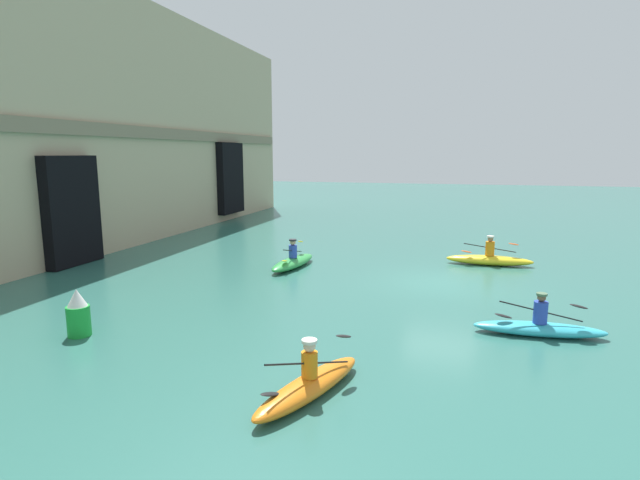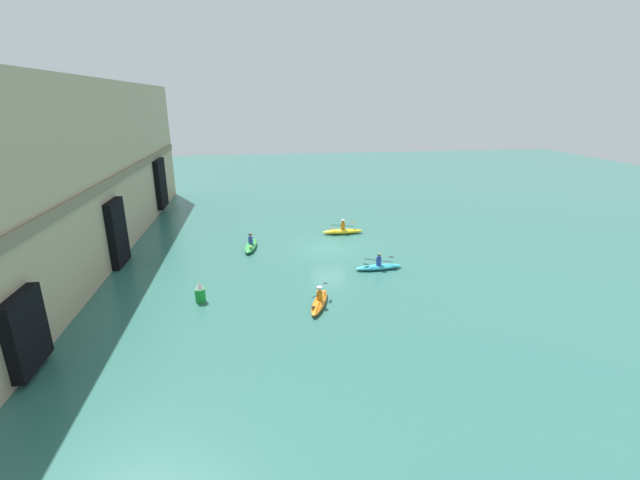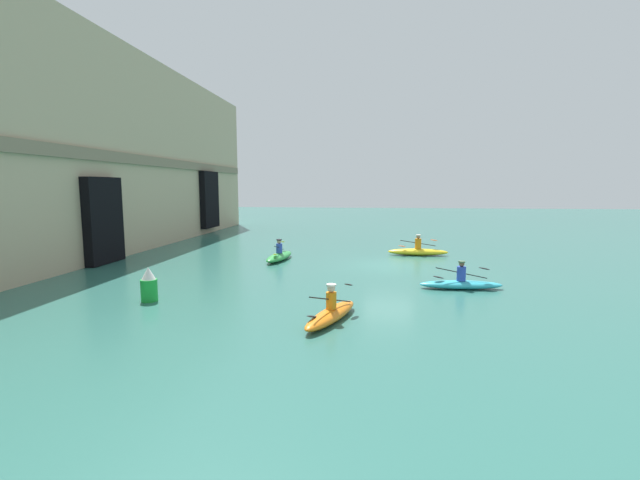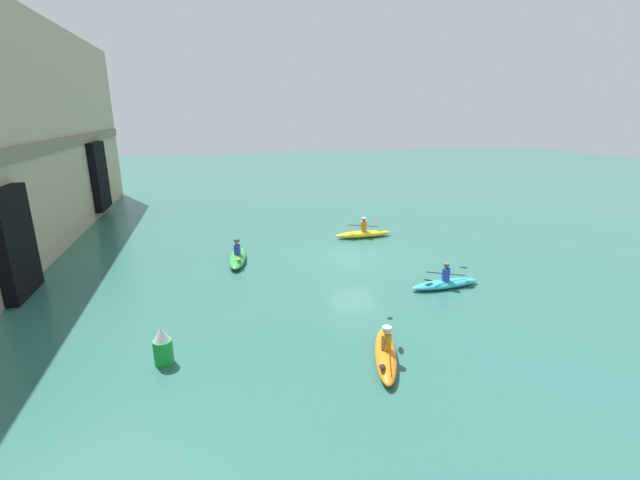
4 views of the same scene
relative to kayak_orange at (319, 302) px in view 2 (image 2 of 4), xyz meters
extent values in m
plane|color=#2D665B|center=(9.29, -2.08, -0.24)|extent=(120.00, 120.00, 0.00)
cube|color=tan|center=(9.00, 15.60, 5.82)|extent=(45.08, 5.57, 12.11)
cube|color=#7C6E59|center=(9.00, 12.76, 5.33)|extent=(44.17, 0.24, 0.58)
cube|color=black|center=(-4.25, 12.66, 1.65)|extent=(2.54, 0.70, 3.26)
cube|color=black|center=(8.20, 12.66, 2.00)|extent=(2.72, 0.70, 4.44)
cube|color=black|center=(22.84, 12.66, 2.63)|extent=(3.12, 0.70, 4.76)
ellipsoid|color=orange|center=(0.00, 0.00, -0.05)|extent=(3.19, 1.66, 0.38)
cylinder|color=orange|center=(0.00, 0.00, 0.39)|extent=(0.31, 0.31, 0.50)
sphere|color=beige|center=(0.00, 0.00, 0.76)|extent=(0.24, 0.24, 0.24)
cylinder|color=silver|center=(0.00, 0.00, 0.85)|extent=(0.29, 0.29, 0.06)
cylinder|color=black|center=(0.00, 0.00, 0.41)|extent=(1.92, 1.07, 0.64)
ellipsoid|color=black|center=(0.84, -0.46, 0.69)|extent=(0.47, 0.37, 0.17)
ellipsoid|color=black|center=(-0.84, 0.46, 0.14)|extent=(0.47, 0.37, 0.17)
ellipsoid|color=yellow|center=(12.79, -3.86, -0.04)|extent=(0.77, 3.43, 0.40)
cylinder|color=orange|center=(12.79, -3.86, 0.45)|extent=(0.36, 0.36, 0.58)
sphere|color=#9E704C|center=(12.79, -3.86, 0.85)|extent=(0.23, 0.23, 0.23)
cylinder|color=silver|center=(12.79, -3.86, 0.95)|extent=(0.28, 0.28, 0.06)
cylinder|color=black|center=(12.79, -3.86, 0.48)|extent=(0.55, 2.09, 0.40)
ellipsoid|color=#D84C19|center=(12.56, -2.94, 0.32)|extent=(0.28, 0.47, 0.12)
ellipsoid|color=#D84C19|center=(13.02, -4.78, 0.64)|extent=(0.28, 0.47, 0.12)
ellipsoid|color=green|center=(10.17, 3.79, -0.04)|extent=(3.35, 1.25, 0.41)
cylinder|color=#2D47B7|center=(10.17, 3.79, 0.42)|extent=(0.33, 0.33, 0.51)
sphere|color=tan|center=(10.17, 3.79, 0.79)|extent=(0.24, 0.24, 0.24)
cylinder|color=#232328|center=(10.17, 3.79, 0.89)|extent=(0.29, 0.29, 0.06)
cylinder|color=black|center=(10.17, 3.79, 0.44)|extent=(2.18, 0.05, 0.51)
ellipsoid|color=yellow|center=(9.20, 3.79, 0.23)|extent=(0.44, 0.18, 0.14)
ellipsoid|color=yellow|center=(11.13, 3.78, 0.66)|extent=(0.44, 0.18, 0.14)
ellipsoid|color=#33B2C6|center=(4.63, -4.66, -0.08)|extent=(0.93, 3.24, 0.33)
cylinder|color=#2D47B7|center=(4.63, -4.66, 0.36)|extent=(0.34, 0.34, 0.56)
sphere|color=brown|center=(4.63, -4.66, 0.75)|extent=(0.21, 0.21, 0.21)
cylinder|color=#4C6B4C|center=(4.63, -4.66, 0.83)|extent=(0.26, 0.26, 0.06)
cylinder|color=black|center=(4.63, -4.66, 0.39)|extent=(0.19, 1.99, 0.44)
ellipsoid|color=black|center=(4.70, -5.54, 0.57)|extent=(0.21, 0.45, 0.14)
ellipsoid|color=black|center=(4.56, -3.79, 0.21)|extent=(0.21, 0.45, 0.14)
cylinder|color=green|center=(1.46, 6.52, 0.15)|extent=(0.57, 0.57, 0.77)
cone|color=white|center=(1.46, 6.52, 0.75)|extent=(0.48, 0.48, 0.44)
camera|label=1|loc=(-8.44, -2.58, 4.30)|focal=28.00mm
camera|label=2|loc=(-20.98, 3.07, 10.56)|focal=24.00mm
camera|label=3|loc=(-12.28, -1.14, 3.74)|focal=24.00mm
camera|label=4|loc=(-10.60, 4.72, 7.01)|focal=24.00mm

